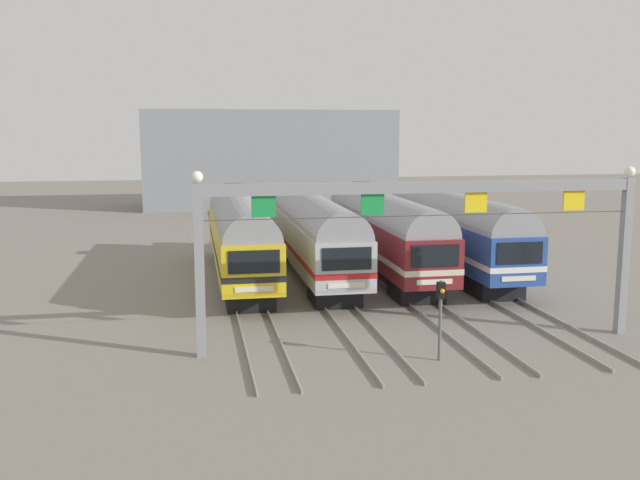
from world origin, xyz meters
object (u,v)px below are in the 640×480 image
commuter_train_stainless (313,231)px  commuter_train_yellow (240,233)px  commuter_train_blue (451,227)px  catenary_gantry (425,216)px  commuter_train_maroon (383,229)px  yard_signal_mast (441,305)px

commuter_train_stainless → commuter_train_yellow: bearing=179.9°
commuter_train_yellow → commuter_train_blue: 12.48m
commuter_train_yellow → catenary_gantry: bearing=-65.2°
commuter_train_yellow → commuter_train_maroon: (8.32, 0.00, 0.00)m
commuter_train_maroon → yard_signal_mast: size_ratio=6.00×
commuter_train_stainless → commuter_train_maroon: 4.16m
commuter_train_stainless → catenary_gantry: 13.87m
commuter_train_yellow → catenary_gantry: (6.24, -13.50, 2.43)m
catenary_gantry → yard_signal_mast: (0.00, -2.04, -3.02)m
commuter_train_blue → commuter_train_maroon: bearing=179.9°
commuter_train_stainless → yard_signal_mast: size_ratio=6.00×
commuter_train_yellow → commuter_train_blue: (12.48, -0.00, -0.00)m
commuter_train_stainless → commuter_train_blue: 8.32m
commuter_train_stainless → commuter_train_maroon: bearing=0.1°
catenary_gantry → commuter_train_stainless: bearing=98.8°
commuter_train_yellow → commuter_train_blue: commuter_train_yellow is taller
commuter_train_maroon → yard_signal_mast: commuter_train_maroon is taller
commuter_train_yellow → commuter_train_maroon: 8.32m
commuter_train_yellow → commuter_train_stainless: (4.16, -0.00, -0.00)m
commuter_train_stainless → commuter_train_blue: bearing=0.0°
catenary_gantry → yard_signal_mast: bearing=-90.0°
commuter_train_yellow → catenary_gantry: 15.07m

